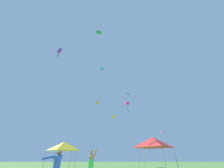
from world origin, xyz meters
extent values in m
cylinder|color=green|center=(-0.35, 2.22, 1.08)|extent=(0.32, 0.32, 0.61)
sphere|color=#9E704C|center=(-0.35, 2.22, 1.53)|extent=(0.23, 0.23, 0.23)
cylinder|color=#9E704C|center=(-0.39, 2.23, 1.65)|extent=(0.24, 0.37, 0.57)
cylinder|color=#9E704C|center=(-0.16, 2.06, 1.66)|extent=(0.35, 0.24, 0.58)
cylinder|color=blue|center=(-2.05, 1.30, 1.21)|extent=(0.36, 0.36, 0.68)
sphere|color=brown|center=(-2.05, 1.30, 1.70)|extent=(0.25, 0.25, 0.25)
cylinder|color=blue|center=(-2.15, 1.48, 1.51)|extent=(0.62, 0.46, 0.20)
cylinder|color=blue|center=(-2.52, 1.19, 1.48)|extent=(0.66, 0.33, 0.26)
cylinder|color=#9E9EA3|center=(-6.03, 8.82, 1.10)|extent=(0.05, 0.05, 2.21)
cylinder|color=#9E9EA3|center=(-3.38, 8.82, 1.10)|extent=(0.05, 0.05, 2.21)
cylinder|color=#9E9EA3|center=(-6.03, 11.47, 1.10)|extent=(0.05, 0.05, 2.21)
cylinder|color=#9E9EA3|center=(-3.38, 11.47, 1.10)|extent=(0.05, 0.05, 2.21)
pyramid|color=yellow|center=(-4.71, 10.14, 2.68)|extent=(2.95, 2.95, 0.94)
cylinder|color=#9E9EA3|center=(3.95, 6.34, 1.19)|extent=(0.05, 0.05, 2.38)
cylinder|color=#9E9EA3|center=(6.81, 6.34, 1.19)|extent=(0.05, 0.05, 2.38)
cylinder|color=#9E9EA3|center=(3.95, 9.20, 1.19)|extent=(0.05, 0.05, 2.38)
cylinder|color=#9E9EA3|center=(6.81, 9.20, 1.19)|extent=(0.05, 0.05, 2.38)
pyramid|color=red|center=(5.38, 7.77, 2.89)|extent=(3.18, 3.18, 1.02)
cone|color=#75D138|center=(15.29, 15.43, 23.12)|extent=(0.91, 0.79, 0.61)
pyramid|color=pink|center=(11.52, 20.63, 6.09)|extent=(0.70, 0.79, 0.57)
cube|color=yellow|center=(1.62, 23.06, 9.88)|extent=(0.96, 0.84, 0.83)
pyramid|color=orange|center=(-2.81, 27.10, 15.17)|extent=(1.44, 1.23, 0.60)
cone|color=black|center=(6.35, 27.91, 18.32)|extent=(1.10, 1.15, 0.57)
sphere|color=#75D138|center=(6.33, 27.86, 17.74)|extent=(0.11, 0.11, 0.11)
sphere|color=#75D138|center=(6.31, 27.81, 17.53)|extent=(0.11, 0.11, 0.11)
sphere|color=#75D138|center=(6.29, 27.76, 17.31)|extent=(0.11, 0.11, 0.11)
sphere|color=#75D138|center=(6.27, 27.71, 17.09)|extent=(0.11, 0.11, 0.11)
sphere|color=#75D138|center=(6.25, 27.66, 16.88)|extent=(0.11, 0.11, 0.11)
cube|color=#2DB7CC|center=(-1.49, 22.10, 23.31)|extent=(1.06, 0.47, 0.85)
sphere|color=orange|center=(-1.49, 22.03, 22.62)|extent=(0.13, 0.13, 0.13)
sphere|color=orange|center=(-1.50, 21.97, 22.36)|extent=(0.13, 0.13, 0.13)
sphere|color=orange|center=(-1.50, 21.91, 22.10)|extent=(0.13, 0.13, 0.13)
sphere|color=orange|center=(-1.51, 21.84, 21.84)|extent=(0.13, 0.13, 0.13)
sphere|color=orange|center=(-1.51, 21.78, 21.58)|extent=(0.13, 0.13, 0.13)
cube|color=purple|center=(-11.20, 15.37, 23.40)|extent=(0.92, 0.63, 1.34)
sphere|color=black|center=(-11.19, 15.29, 22.51)|extent=(0.17, 0.17, 0.17)
sphere|color=black|center=(-11.18, 15.20, 22.18)|extent=(0.17, 0.17, 0.17)
sphere|color=black|center=(-11.16, 15.12, 21.85)|extent=(0.17, 0.17, 0.17)
sphere|color=black|center=(-11.15, 15.04, 21.51)|extent=(0.17, 0.17, 0.17)
sphere|color=black|center=(-11.14, 14.96, 21.18)|extent=(0.17, 0.17, 0.17)
cube|color=#D6389E|center=(4.43, 18.80, 11.68)|extent=(0.85, 1.62, 1.14)
sphere|color=green|center=(4.52, 18.82, 10.66)|extent=(0.19, 0.19, 0.19)
sphere|color=green|center=(4.61, 18.84, 10.28)|extent=(0.19, 0.19, 0.19)
sphere|color=green|center=(4.71, 18.86, 9.90)|extent=(0.19, 0.19, 0.19)
sphere|color=green|center=(4.80, 18.87, 9.52)|extent=(0.19, 0.19, 0.19)
sphere|color=green|center=(4.89, 18.89, 9.14)|extent=(0.19, 0.19, 0.19)
cube|color=green|center=(-2.05, 13.38, 27.62)|extent=(1.47, 1.04, 1.20)
camera|label=1|loc=(0.74, -6.83, 1.45)|focal=20.39mm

